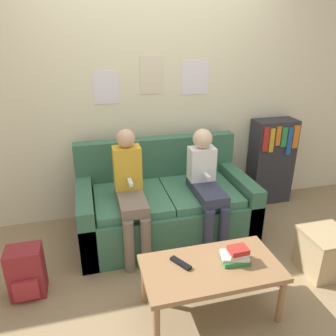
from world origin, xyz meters
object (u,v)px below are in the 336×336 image
(person_left, at_px, (130,189))
(person_right, at_px, (206,182))
(couch, at_px, (164,206))
(backpack, at_px, (26,272))
(bookshelf, at_px, (271,161))
(tv_remote, at_px, (181,263))
(storage_box, at_px, (324,252))
(coffee_table, at_px, (211,271))

(person_left, relative_size, person_right, 1.04)
(couch, bearing_deg, backpack, -154.45)
(bookshelf, bearing_deg, person_right, -150.88)
(person_left, bearing_deg, tv_remote, -74.73)
(person_right, height_order, storage_box, person_right)
(tv_remote, bearing_deg, person_left, 74.16)
(coffee_table, xyz_separation_m, bookshelf, (1.29, 1.43, 0.14))
(backpack, bearing_deg, bookshelf, 19.95)
(bookshelf, relative_size, storage_box, 2.66)
(person_left, height_order, backpack, person_left)
(tv_remote, xyz_separation_m, bookshelf, (1.49, 1.36, 0.09))
(bookshelf, distance_m, storage_box, 1.31)
(bookshelf, xyz_separation_m, backpack, (-2.56, -0.93, -0.29))
(coffee_table, relative_size, backpack, 2.33)
(person_left, relative_size, bookshelf, 1.14)
(person_left, relative_size, tv_remote, 6.68)
(person_right, distance_m, backpack, 1.65)
(person_left, height_order, tv_remote, person_left)
(person_left, bearing_deg, backpack, -156.62)
(couch, height_order, person_right, person_right)
(person_left, height_order, storage_box, person_left)
(person_right, distance_m, storage_box, 1.14)
(tv_remote, height_order, backpack, tv_remote)
(couch, xyz_separation_m, backpack, (-1.21, -0.58, -0.09))
(coffee_table, bearing_deg, tv_remote, 161.06)
(coffee_table, height_order, person_left, person_left)
(person_left, distance_m, bookshelf, 1.80)
(person_right, xyz_separation_m, backpack, (-1.55, -0.37, -0.40))
(person_right, height_order, bookshelf, person_right)
(tv_remote, bearing_deg, backpack, 127.05)
(coffee_table, relative_size, bookshelf, 0.97)
(tv_remote, distance_m, storage_box, 1.30)
(coffee_table, height_order, tv_remote, tv_remote)
(person_right, distance_m, bookshelf, 1.16)
(coffee_table, distance_m, person_left, 1.00)
(couch, height_order, coffee_table, couch)
(couch, xyz_separation_m, person_right, (0.34, -0.21, 0.32))
(couch, relative_size, storage_box, 4.45)
(person_left, distance_m, backpack, 1.02)
(coffee_table, distance_m, storage_box, 1.11)
(storage_box, bearing_deg, couch, 141.66)
(storage_box, bearing_deg, tv_remote, -175.24)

